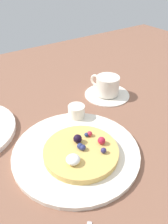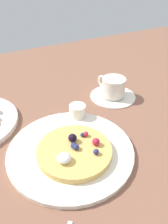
{
  "view_description": "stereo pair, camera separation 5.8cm",
  "coord_description": "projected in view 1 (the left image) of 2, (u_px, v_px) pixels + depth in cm",
  "views": [
    {
      "loc": [
        -27.59,
        -38.2,
        37.93
      ],
      "look_at": [
        -0.21,
        1.28,
        4.0
      ],
      "focal_mm": 36.11,
      "sensor_mm": 36.0,
      "label": 1
    },
    {
      "loc": [
        -22.65,
        -41.2,
        37.93
      ],
      "look_at": [
        -0.21,
        1.28,
        4.0
      ],
      "focal_mm": 36.11,
      "sensor_mm": 36.0,
      "label": 2
    }
  ],
  "objects": [
    {
      "name": "syrup_ramekin",
      "position": [
        76.0,
        111.0,
        0.61
      ],
      "size": [
        4.58,
        4.58,
        3.34
      ],
      "color": "white",
      "rests_on": "pancake_plate"
    },
    {
      "name": "pancake_with_berries",
      "position": [
        81.0,
        151.0,
        0.5
      ],
      "size": [
        16.79,
        16.79,
        3.46
      ],
      "color": "#E1B55C",
      "rests_on": "pancake_plate"
    },
    {
      "name": "pancake_plate",
      "position": [
        76.0,
        151.0,
        0.52
      ],
      "size": [
        29.14,
        29.14,
        1.08
      ],
      "primitive_type": "cylinder",
      "color": "white",
      "rests_on": "ground_plane"
    },
    {
      "name": "coffee_saucer",
      "position": [
        107.0,
        94.0,
        0.73
      ],
      "size": [
        14.52,
        14.52,
        0.68
      ],
      "primitive_type": "cylinder",
      "color": "white",
      "rests_on": "ground_plane"
    },
    {
      "name": "ground_plane",
      "position": [
        87.0,
        130.0,
        0.61
      ],
      "size": [
        184.27,
        131.25,
        3.0
      ],
      "primitive_type": "cube",
      "color": "brown"
    },
    {
      "name": "coffee_cup",
      "position": [
        107.0,
        85.0,
        0.72
      ],
      "size": [
        7.35,
        10.2,
        5.81
      ],
      "color": "white",
      "rests_on": "coffee_saucer"
    }
  ]
}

